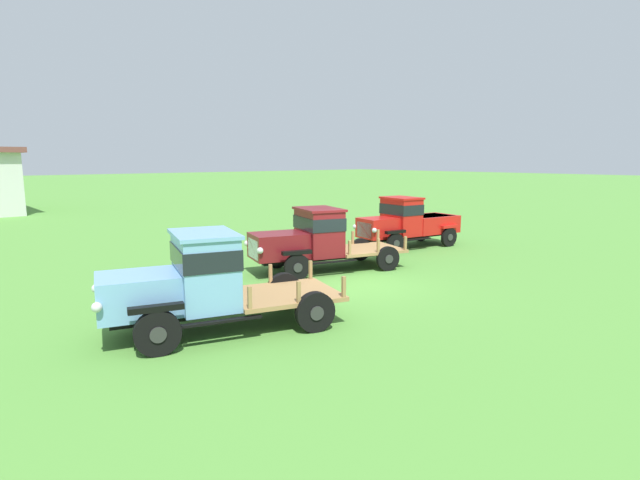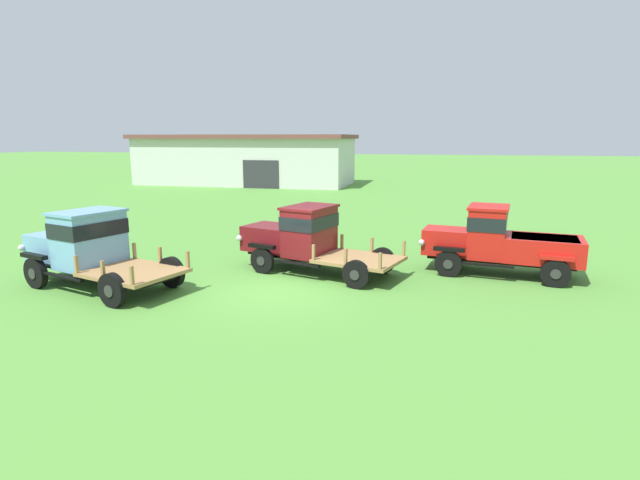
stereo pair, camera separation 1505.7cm
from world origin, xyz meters
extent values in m
plane|color=#518E38|center=(0.00, 0.00, 0.00)|extent=(240.00, 240.00, 0.00)
cylinder|color=black|center=(-6.86, -1.52, 0.45)|extent=(0.92, 0.44, 0.90)
cylinder|color=#2D2D2D|center=(-6.89, -1.63, 0.45)|extent=(0.31, 0.12, 0.32)
cylinder|color=black|center=(-6.30, 0.42, 0.45)|extent=(0.92, 0.44, 0.90)
cylinder|color=#2D2D2D|center=(-6.26, 0.53, 0.45)|extent=(0.31, 0.12, 0.32)
cylinder|color=black|center=(-3.66, -2.45, 0.45)|extent=(0.92, 0.44, 0.90)
cylinder|color=#2D2D2D|center=(-3.69, -2.56, 0.45)|extent=(0.31, 0.12, 0.32)
cylinder|color=black|center=(-3.10, -0.51, 0.45)|extent=(0.92, 0.44, 0.90)
cylinder|color=#2D2D2D|center=(-3.07, -0.40, 0.45)|extent=(0.31, 0.12, 0.32)
cube|color=black|center=(-5.08, -0.99, 0.53)|extent=(4.94, 2.41, 0.12)
cube|color=#70A3D1|center=(-6.81, -0.48, 1.01)|extent=(1.96, 1.81, 0.83)
cube|color=silver|center=(-7.56, -0.26, 0.97)|extent=(0.37, 1.08, 0.62)
sphere|color=silver|center=(-7.78, -0.99, 1.03)|extent=(0.20, 0.20, 0.20)
sphere|color=silver|center=(-7.36, 0.47, 1.03)|extent=(0.20, 0.20, 0.20)
cube|color=black|center=(-6.86, -1.52, 0.95)|extent=(1.05, 0.48, 0.12)
cube|color=black|center=(-6.30, 0.42, 0.95)|extent=(1.05, 0.48, 0.12)
cube|color=#70A3D1|center=(-5.47, -0.87, 1.37)|extent=(1.63, 2.03, 1.55)
cube|color=black|center=(-5.47, -0.87, 1.72)|extent=(1.68, 2.09, 0.43)
cube|color=#70A3D1|center=(-5.47, -0.87, 2.19)|extent=(1.76, 2.14, 0.08)
cube|color=black|center=(-5.63, -1.86, 0.51)|extent=(1.62, 0.59, 0.05)
cube|color=black|center=(-5.08, 0.04, 0.51)|extent=(1.62, 0.59, 0.05)
cube|color=#9E7547|center=(-3.73, -1.38, 0.64)|extent=(2.90, 2.62, 0.10)
cube|color=#9E7547|center=(-5.05, -1.99, 0.93)|extent=(0.10, 0.10, 0.48)
cube|color=#9E7547|center=(-4.52, -0.15, 0.93)|extent=(0.10, 0.10, 0.48)
cube|color=#9E7547|center=(-4.00, -2.30, 0.93)|extent=(0.10, 0.10, 0.48)
cube|color=#9E7547|center=(-3.46, -0.46, 0.93)|extent=(0.10, 0.10, 0.48)
cube|color=#9E7547|center=(-2.95, -2.60, 0.93)|extent=(0.10, 0.10, 0.48)
cube|color=#9E7547|center=(-2.41, -0.76, 0.93)|extent=(0.10, 0.10, 0.48)
cylinder|color=black|center=(-1.07, 1.56, 0.42)|extent=(0.85, 0.38, 0.84)
cylinder|color=#2D2D2D|center=(-1.09, 1.47, 0.42)|extent=(0.29, 0.11, 0.29)
cylinder|color=black|center=(-0.52, 3.43, 0.42)|extent=(0.85, 0.38, 0.84)
cylinder|color=#2D2D2D|center=(-0.49, 3.51, 0.42)|extent=(0.29, 0.11, 0.29)
cylinder|color=black|center=(2.13, 0.62, 0.42)|extent=(0.85, 0.38, 0.84)
cylinder|color=#2D2D2D|center=(2.11, 0.54, 0.42)|extent=(0.29, 0.11, 0.29)
cylinder|color=black|center=(2.68, 2.49, 0.42)|extent=(0.85, 0.38, 0.84)
cylinder|color=#2D2D2D|center=(2.70, 2.58, 0.42)|extent=(0.29, 0.11, 0.29)
cube|color=black|center=(0.66, 2.07, 0.50)|extent=(4.99, 2.40, 0.12)
cube|color=maroon|center=(-1.04, 2.57, 0.97)|extent=(2.06, 1.80, 0.83)
cube|color=silver|center=(-1.86, 2.80, 0.93)|extent=(0.36, 1.04, 0.62)
sphere|color=silver|center=(-2.07, 2.11, 1.00)|extent=(0.20, 0.20, 0.20)
sphere|color=silver|center=(-1.66, 3.51, 1.00)|extent=(0.20, 0.20, 0.20)
cube|color=black|center=(-1.07, 1.56, 0.89)|extent=(0.99, 0.46, 0.12)
cube|color=black|center=(-0.52, 3.43, 0.89)|extent=(0.99, 0.46, 0.12)
cube|color=maroon|center=(0.35, 2.16, 1.32)|extent=(1.59, 1.97, 1.51)
cube|color=black|center=(0.35, 2.16, 1.66)|extent=(1.64, 2.02, 0.42)
cube|color=maroon|center=(0.35, 2.16, 2.11)|extent=(1.72, 2.07, 0.08)
cube|color=black|center=(0.19, 1.21, 0.48)|extent=(1.59, 0.59, 0.05)
cube|color=black|center=(0.73, 3.04, 0.48)|extent=(1.59, 0.59, 0.05)
cube|color=#9E7547|center=(2.06, 1.66, 0.61)|extent=(2.86, 2.54, 0.10)
cube|color=#9E7547|center=(0.76, 1.08, 0.90)|extent=(0.10, 0.10, 0.47)
cube|color=#9E7547|center=(1.28, 2.85, 0.90)|extent=(0.10, 0.10, 0.47)
cube|color=#9E7547|center=(1.80, 0.77, 0.90)|extent=(0.10, 0.10, 0.47)
cube|color=#9E7547|center=(2.32, 2.55, 0.90)|extent=(0.10, 0.10, 0.47)
cube|color=#9E7547|center=(2.84, 0.47, 0.90)|extent=(0.10, 0.10, 0.47)
cube|color=#9E7547|center=(3.36, 2.24, 0.90)|extent=(0.10, 0.10, 0.47)
cylinder|color=black|center=(4.73, 2.57, 0.41)|extent=(0.84, 0.27, 0.83)
cylinder|color=#2D2D2D|center=(4.72, 2.48, 0.41)|extent=(0.29, 0.07, 0.29)
cylinder|color=black|center=(4.98, 4.29, 0.41)|extent=(0.84, 0.27, 0.83)
cylinder|color=#2D2D2D|center=(4.99, 4.38, 0.41)|extent=(0.29, 0.07, 0.29)
cylinder|color=black|center=(7.75, 2.13, 0.41)|extent=(0.84, 0.27, 0.83)
cylinder|color=#2D2D2D|center=(7.73, 2.04, 0.41)|extent=(0.29, 0.07, 0.29)
cylinder|color=black|center=(8.00, 3.85, 0.41)|extent=(0.84, 0.27, 0.83)
cylinder|color=#2D2D2D|center=(8.01, 3.94, 0.41)|extent=(0.29, 0.07, 0.29)
cube|color=black|center=(6.30, 3.22, 0.50)|extent=(4.47, 1.58, 0.12)
cube|color=red|center=(4.64, 3.46, 0.96)|extent=(1.58, 1.41, 0.81)
cube|color=silver|center=(3.97, 3.56, 0.92)|extent=(0.20, 0.96, 0.61)
sphere|color=silver|center=(3.87, 2.91, 0.98)|extent=(0.20, 0.20, 0.20)
sphere|color=silver|center=(4.05, 4.21, 0.98)|extent=(0.20, 0.20, 0.20)
cube|color=black|center=(4.73, 2.57, 0.88)|extent=(0.97, 0.34, 0.12)
cube|color=black|center=(4.98, 4.29, 0.88)|extent=(0.97, 0.34, 0.12)
cube|color=red|center=(5.89, 3.28, 1.33)|extent=(1.30, 1.67, 1.55)
cube|color=black|center=(5.89, 3.28, 1.68)|extent=(1.35, 1.71, 0.43)
cube|color=red|center=(5.89, 3.28, 2.14)|extent=(1.42, 1.76, 0.08)
cube|color=black|center=(5.87, 2.42, 0.48)|extent=(1.54, 0.36, 0.05)
cube|color=black|center=(6.12, 4.11, 0.48)|extent=(1.54, 0.36, 0.05)
cube|color=red|center=(7.54, 3.04, 0.93)|extent=(2.45, 1.91, 0.75)
cube|color=black|center=(7.54, 3.04, 1.28)|extent=(2.06, 1.62, 0.06)
cube|color=red|center=(7.75, 2.13, 0.88)|extent=(0.93, 0.33, 0.12)
cube|color=red|center=(8.00, 3.85, 0.88)|extent=(0.93, 0.33, 0.12)
camera|label=1|loc=(-10.43, -10.59, 3.79)|focal=28.00mm
camera|label=2|loc=(4.41, -13.07, 4.28)|focal=28.00mm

